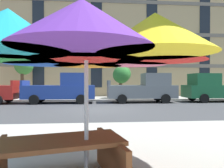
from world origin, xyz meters
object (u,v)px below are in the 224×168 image
object	(u,v)px
pickup_blue	(63,89)
street_tree_middle	(122,74)
patio_umbrella	(86,44)
picnic_table	(58,160)
pickup_gray	(144,89)
pickup_green	(214,89)
street_tree_left	(22,63)

from	to	relation	value
pickup_blue	street_tree_middle	world-z (taller)	street_tree_middle
patio_umbrella	picnic_table	distance (m)	1.67
pickup_blue	picnic_table	distance (m)	12.80
pickup_gray	pickup_green	size ratio (longest dim) A/B	1.00
street_tree_middle	picnic_table	distance (m)	15.75
pickup_blue	pickup_green	xyz separation A→B (m)	(11.64, 0.00, 0.00)
street_tree_left	pickup_gray	bearing A→B (deg)	-20.28
pickup_green	street_tree_middle	world-z (taller)	street_tree_middle
picnic_table	pickup_green	bearing A→B (deg)	51.95
street_tree_left	picnic_table	world-z (taller)	street_tree_left
pickup_blue	patio_umbrella	world-z (taller)	patio_umbrella
street_tree_left	pickup_green	bearing A→B (deg)	-13.41
street_tree_left	patio_umbrella	xyz separation A→B (m)	(6.23, -16.46, -1.13)
street_tree_left	patio_umbrella	world-z (taller)	street_tree_left
pickup_gray	pickup_green	xyz separation A→B (m)	(5.59, 0.00, 0.00)
pickup_blue	pickup_gray	distance (m)	6.05
pickup_gray	street_tree_middle	world-z (taller)	street_tree_middle
pickup_blue	patio_umbrella	bearing A→B (deg)	-80.52
pickup_green	street_tree_left	size ratio (longest dim) A/B	1.17
patio_umbrella	picnic_table	size ratio (longest dim) A/B	1.62
pickup_gray	patio_umbrella	bearing A→B (deg)	-107.20
pickup_blue	street_tree_left	world-z (taller)	street_tree_left
pickup_blue	patio_umbrella	distance (m)	12.92
pickup_blue	picnic_table	bearing A→B (deg)	-82.23
patio_umbrella	picnic_table	xyz separation A→B (m)	(-0.39, 0.03, -1.62)
pickup_gray	picnic_table	distance (m)	13.40
pickup_blue	street_tree_middle	bearing A→B (deg)	29.59
pickup_gray	street_tree_left	xyz separation A→B (m)	(-10.16, 3.76, 2.21)
pickup_gray	patio_umbrella	xyz separation A→B (m)	(-3.93, -12.70, 1.08)
pickup_blue	patio_umbrella	size ratio (longest dim) A/B	1.49
pickup_gray	street_tree_middle	xyz separation A→B (m)	(-1.32, 2.69, 1.18)
pickup_green	pickup_blue	bearing A→B (deg)	180.00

